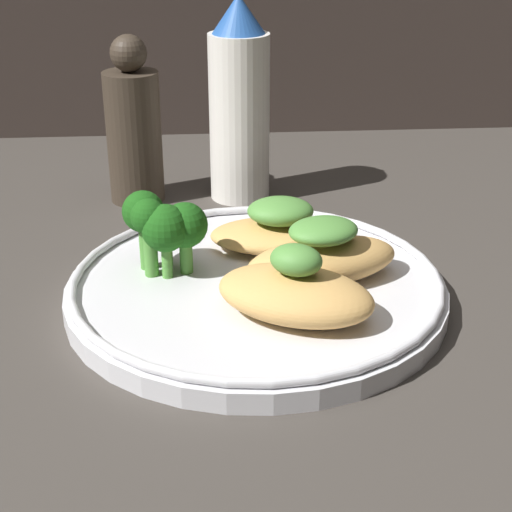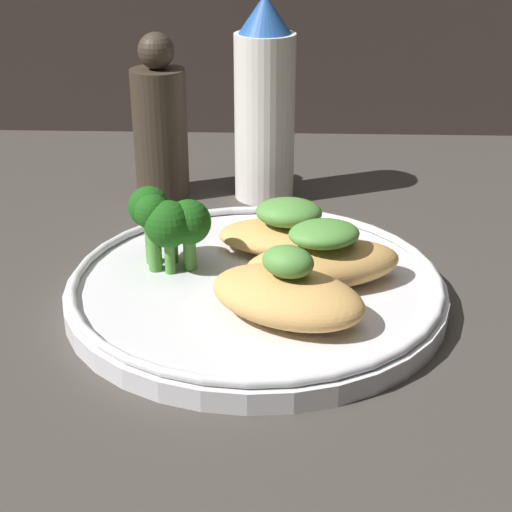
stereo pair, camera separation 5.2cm
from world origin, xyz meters
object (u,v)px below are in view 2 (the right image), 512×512
plate (256,288)px  sauce_bottle (261,105)px  broccoli_bunch (168,221)px  pepper_grinder (160,126)px

plate → sauce_bottle: sauce_bottle is taller
broccoli_bunch → pepper_grinder: 18.12cm
broccoli_bunch → pepper_grinder: pepper_grinder is taller
broccoli_bunch → pepper_grinder: bearing=99.9°
broccoli_bunch → plate: bearing=-18.5°
broccoli_bunch → sauce_bottle: sauce_bottle is taller
plate → sauce_bottle: (-0.36, 19.84, 7.49)cm
sauce_bottle → broccoli_bunch: bearing=-108.0°
broccoli_bunch → sauce_bottle: bearing=72.0°
plate → pepper_grinder: 22.57cm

